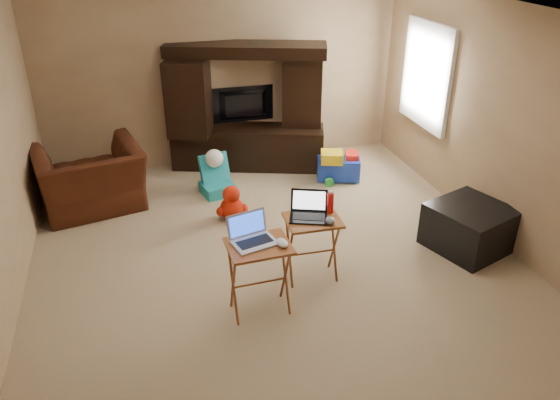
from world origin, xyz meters
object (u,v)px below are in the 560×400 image
object	(u,v)px
recliner	(91,179)
child_rocker	(217,176)
television	(244,106)
tray_table_right	(312,249)
push_toy	(338,165)
mouse_left	(282,243)
tray_table_left	(260,279)
laptop_left	(254,232)
entertainment_center	(247,108)
mouse_right	(330,221)
water_bottle	(330,203)
plush_toy	(232,203)
ottoman	(469,227)
laptop_right	(309,207)

from	to	relation	value
recliner	child_rocker	distance (m)	1.54
television	tray_table_right	size ratio (longest dim) A/B	1.32
television	push_toy	size ratio (longest dim) A/B	1.53
mouse_left	tray_table_left	bearing A→B (deg)	159.78
push_toy	laptop_left	world-z (taller)	laptop_left
entertainment_center	push_toy	distance (m)	1.50
entertainment_center	mouse_right	size ratio (longest dim) A/B	15.63
tray_table_left	recliner	bearing A→B (deg)	118.69
recliner	mouse_right	world-z (taller)	recliner
mouse_right	water_bottle	bearing A→B (deg)	70.71
plush_toy	mouse_left	distance (m)	1.90
television	recliner	distance (m)	2.38
push_toy	water_bottle	xyz separation A→B (m)	(-0.88, -1.99, 0.56)
push_toy	tray_table_right	bearing A→B (deg)	-99.53
child_rocker	laptop_left	xyz separation A→B (m)	(-0.05, -2.43, 0.58)
plush_toy	mouse_right	size ratio (longest dim) A/B	3.22
push_toy	tray_table_right	xyz separation A→B (m)	(-1.08, -2.07, 0.12)
television	mouse_left	xyz separation A→B (m)	(-0.43, -3.53, -0.10)
entertainment_center	tray_table_left	xyz separation A→B (m)	(-0.62, -3.25, -0.52)
recliner	tray_table_left	size ratio (longest dim) A/B	1.70
plush_toy	push_toy	world-z (taller)	plush_toy
mouse_right	water_bottle	xyz separation A→B (m)	(0.07, 0.20, 0.08)
laptop_left	ottoman	bearing A→B (deg)	-4.69
laptop_right	ottoman	bearing A→B (deg)	22.77
plush_toy	child_rocker	bearing A→B (deg)	94.69
recliner	television	bearing A→B (deg)	-168.15
plush_toy	water_bottle	size ratio (longest dim) A/B	2.12
television	water_bottle	world-z (taller)	television
entertainment_center	recliner	size ratio (longest dim) A/B	1.77
recliner	tray_table_right	distance (m)	3.01
ottoman	tray_table_right	xyz separation A→B (m)	(-1.83, -0.09, 0.09)
television	child_rocker	distance (m)	1.30
tray_table_left	laptop_right	bearing A→B (deg)	31.39
recliner	water_bottle	xyz separation A→B (m)	(2.33, -2.05, 0.38)
ottoman	tray_table_left	world-z (taller)	tray_table_left
television	laptop_left	world-z (taller)	television
child_rocker	laptop_right	size ratio (longest dim) A/B	1.45
laptop_right	plush_toy	bearing A→B (deg)	130.71
entertainment_center	mouse_right	xyz separation A→B (m)	(0.13, -3.00, -0.17)
push_toy	water_bottle	distance (m)	2.24
push_toy	tray_table_right	world-z (taller)	tray_table_right
ottoman	push_toy	bearing A→B (deg)	110.72
mouse_left	water_bottle	xyz separation A→B (m)	(0.63, 0.52, 0.04)
recliner	mouse_left	world-z (taller)	recliner
recliner	water_bottle	bearing A→B (deg)	126.25
push_toy	mouse_left	bearing A→B (deg)	-103.00
tray_table_left	television	bearing A→B (deg)	77.35
push_toy	tray_table_left	distance (m)	2.97
child_rocker	mouse_right	distance (m)	2.37
child_rocker	tray_table_right	xyz separation A→B (m)	(0.59, -2.09, 0.08)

